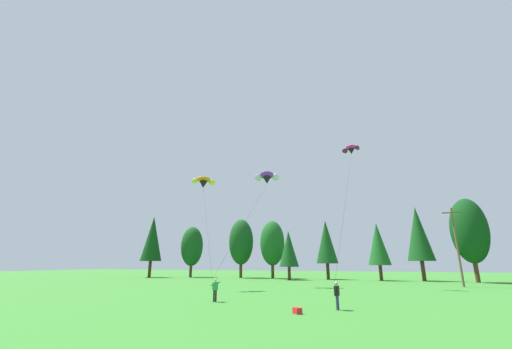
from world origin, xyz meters
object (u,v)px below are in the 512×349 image
at_px(parafoil_kite_high_purple, 267,177).
at_px(kite_flyer_near, 215,288).
at_px(picnic_cooler, 297,311).
at_px(utility_pole, 457,244).
at_px(parafoil_kite_mid_magenta, 351,149).
at_px(parafoil_kite_far_orange, 203,182).
at_px(kite_flyer_mid, 337,293).

bearing_deg(parafoil_kite_high_purple, kite_flyer_near, -84.48).
height_order(kite_flyer_near, picnic_cooler, kite_flyer_near).
height_order(utility_pole, kite_flyer_near, utility_pole).
relative_size(parafoil_kite_mid_magenta, parafoil_kite_far_orange, 1.80).
bearing_deg(kite_flyer_near, parafoil_kite_high_purple, 95.52).
bearing_deg(picnic_cooler, parafoil_kite_high_purple, -22.17).
xyz_separation_m(parafoil_kite_mid_magenta, parafoil_kite_far_orange, (-17.14, -8.87, -5.06)).
bearing_deg(parafoil_kite_mid_magenta, picnic_cooler, -96.49).
bearing_deg(parafoil_kite_far_orange, kite_flyer_near, -53.67).
relative_size(parafoil_kite_mid_magenta, picnic_cooler, 40.03).
bearing_deg(utility_pole, picnic_cooler, -116.64).
relative_size(kite_flyer_mid, picnic_cooler, 3.25).
xyz_separation_m(kite_flyer_near, parafoil_kite_high_purple, (-1.69, 17.54, 13.36)).
height_order(kite_flyer_near, kite_flyer_mid, same).
bearing_deg(kite_flyer_mid, kite_flyer_near, 173.20).
bearing_deg(parafoil_kite_mid_magenta, parafoil_kite_high_purple, -173.45).
relative_size(kite_flyer_near, kite_flyer_mid, 1.00).
bearing_deg(kite_flyer_mid, parafoil_kite_mid_magenta, 88.45).
distance_m(parafoil_kite_mid_magenta, parafoil_kite_far_orange, 19.95).
relative_size(utility_pole, kite_flyer_near, 5.79).
distance_m(kite_flyer_mid, parafoil_kite_far_orange, 23.01).
relative_size(kite_flyer_mid, parafoil_kite_high_purple, 0.09).
height_order(kite_flyer_mid, parafoil_kite_mid_magenta, parafoil_kite_mid_magenta).
bearing_deg(kite_flyer_near, utility_pole, 49.05).
relative_size(kite_flyer_mid, parafoil_kite_mid_magenta, 0.08).
relative_size(utility_pole, parafoil_kite_high_purple, 0.53).
xyz_separation_m(kite_flyer_mid, parafoil_kite_mid_magenta, (0.54, 19.97, 16.49)).
distance_m(utility_pole, parafoil_kite_mid_magenta, 17.84).
xyz_separation_m(parafoil_kite_mid_magenta, picnic_cooler, (-2.55, -22.37, -17.31)).
height_order(kite_flyer_mid, picnic_cooler, kite_flyer_mid).
bearing_deg(picnic_cooler, parafoil_kite_mid_magenta, -51.67).
bearing_deg(kite_flyer_near, parafoil_kite_far_orange, 126.33).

